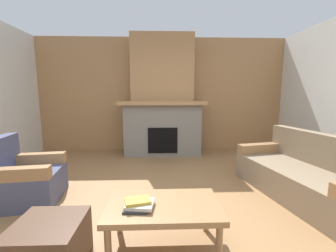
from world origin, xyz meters
The scene contains 8 objects.
ground centered at (0.00, 0.00, 0.00)m, with size 9.00×9.00×0.00m, color olive.
wall_back_wood_panel centered at (0.00, 3.00, 1.35)m, with size 6.00×0.12×2.70m, color #A87A4C.
fireplace centered at (0.00, 2.62, 1.16)m, with size 1.90×0.82×2.70m.
couch centered at (1.89, 0.34, 0.29)m, with size 1.18×1.93×0.85m.
armchair centered at (-1.82, 0.34, 0.29)m, with size 0.86×0.86×0.85m.
coffee_table centered at (-0.03, -0.62, 0.38)m, with size 1.00×0.60×0.43m.
ottoman centered at (-0.94, -0.83, 0.20)m, with size 0.52×0.52×0.40m, color #4C3323.
book_stack_near_edge centered at (-0.25, -0.68, 0.46)m, with size 0.26×0.23×0.07m.
Camera 1 is at (-0.06, -2.44, 1.40)m, focal length 23.45 mm.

